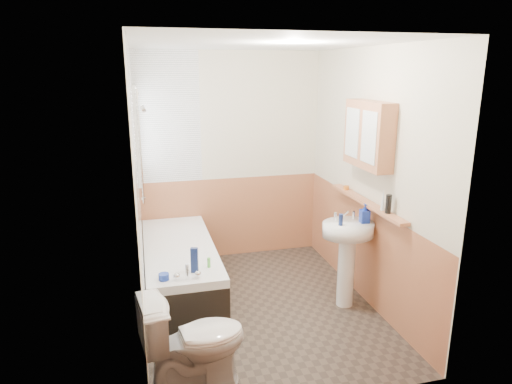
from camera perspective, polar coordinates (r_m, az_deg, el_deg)
floor at (r=4.68m, az=0.47°, el=-14.21°), size 2.80×2.80×0.00m
ceiling at (r=4.08m, az=0.55°, el=18.06°), size 2.80×2.80×0.00m
wall_back at (r=5.55m, az=-3.26°, el=4.30°), size 2.20×0.02×2.50m
wall_front at (r=2.93m, az=7.69°, el=-5.86°), size 2.20×0.02×2.50m
wall_left at (r=4.07m, az=-14.76°, el=-0.20°), size 0.02×2.80×2.50m
wall_right at (r=4.61m, az=13.96°, el=1.63°), size 0.02×2.80×2.50m
wainscot_right at (r=4.83m, az=13.16°, el=-7.07°), size 0.01×2.80×1.00m
wainscot_front at (r=3.29m, az=7.06°, el=-18.01°), size 2.20×0.01×1.00m
wainscot_back at (r=5.72m, az=-3.11°, el=-3.14°), size 2.20×0.01×1.00m
tile_cladding_left at (r=4.07m, az=-14.45°, el=-0.18°), size 0.01×2.80×2.50m
tile_return_back at (r=5.36m, az=-11.01°, el=9.07°), size 0.75×0.01×1.50m
window at (r=4.93m, az=-14.56°, el=7.18°), size 0.03×0.79×0.99m
bathtub at (r=4.86m, az=-9.47°, el=-9.46°), size 0.70×1.81×0.69m
shower_riser at (r=4.42m, az=-14.19°, el=6.65°), size 0.10×0.07×1.09m
toilet at (r=3.52m, az=-7.70°, el=-18.03°), size 0.82×0.53×0.75m
sink at (r=4.55m, az=11.34°, el=-6.74°), size 0.51×0.41×0.98m
pine_shelf at (r=4.55m, az=13.60°, el=-1.26°), size 0.10×1.37×0.03m
medicine_cabinet at (r=4.39m, az=13.87°, el=6.98°), size 0.17×0.68×0.62m
foam_can at (r=4.19m, az=16.23°, el=-1.45°), size 0.06×0.06×0.17m
green_bottle at (r=4.26m, az=15.61°, el=-0.87°), size 0.05×0.05×0.21m
black_jar at (r=4.92m, az=11.23°, el=0.53°), size 0.08×0.08×0.04m
soap_bottle at (r=4.49m, az=13.40°, el=-3.21°), size 0.11×0.20×0.09m
clear_bottle at (r=4.36m, az=10.56°, el=-3.43°), size 0.05×0.05×0.11m
blue_gel at (r=4.09m, az=-7.70°, el=-8.44°), size 0.07×0.06×0.23m
cream_jar at (r=4.03m, az=-11.45°, el=-10.34°), size 0.11×0.11×0.06m
orange_bottle at (r=4.20m, az=-5.91°, el=-8.77°), size 0.04×0.04×0.09m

